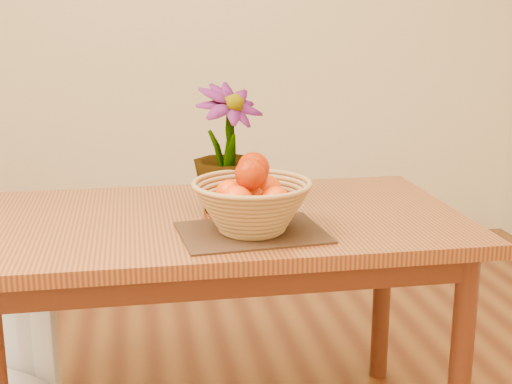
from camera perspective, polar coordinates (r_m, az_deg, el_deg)
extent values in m
cube|color=#FFEEC2|center=(3.96, -6.46, 14.51)|extent=(4.00, 0.02, 2.70)
cube|color=brown|center=(2.11, -2.54, -2.40)|extent=(1.40, 0.80, 0.04)
cube|color=#471F10|center=(2.12, -2.52, -3.95)|extent=(1.28, 0.68, 0.08)
cylinder|color=#471F10|center=(2.14, 16.02, -13.64)|extent=(0.06, 0.06, 0.71)
cylinder|color=#471F10|center=(2.55, -17.58, -9.03)|extent=(0.06, 0.06, 0.71)
cylinder|color=#471F10|center=(2.67, 10.06, -7.45)|extent=(0.06, 0.06, 0.71)
cube|color=#392115|center=(1.93, -0.32, -3.25)|extent=(0.41, 0.32, 0.01)
cylinder|color=#A57D44|center=(1.93, -0.32, -3.05)|extent=(0.16, 0.16, 0.01)
sphere|color=#DC4803|center=(1.90, -0.32, -0.55)|extent=(0.07, 0.07, 0.07)
sphere|color=#DC4803|center=(1.96, 0.81, 0.12)|extent=(0.09, 0.09, 0.09)
sphere|color=#DC4803|center=(1.94, -2.11, -0.15)|extent=(0.08, 0.08, 0.08)
sphere|color=#DC4803|center=(1.84, -1.53, -0.81)|extent=(0.09, 0.09, 0.09)
sphere|color=#DC4803|center=(1.87, 1.54, -0.75)|extent=(0.08, 0.08, 0.08)
sphere|color=#DC4803|center=(1.92, -0.21, 1.91)|extent=(0.09, 0.09, 0.09)
sphere|color=#DC4803|center=(1.86, -0.45, 1.45)|extent=(0.08, 0.08, 0.08)
sphere|color=#DC4803|center=(1.92, -0.21, 1.91)|extent=(0.09, 0.09, 0.09)
sphere|color=#DC4803|center=(1.86, -0.45, 1.45)|extent=(0.08, 0.08, 0.08)
imported|color=#1C4313|center=(2.11, -2.28, 3.50)|extent=(0.29, 0.29, 0.38)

